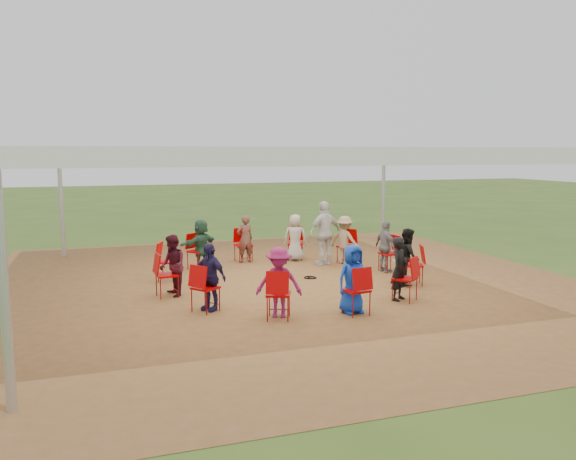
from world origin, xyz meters
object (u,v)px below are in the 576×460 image
object	(u,v)px
person_seated_2	(345,240)
person_seated_3	(295,237)
chair_10	(356,291)
person_seated_9	(353,279)
chair_0	(413,265)
chair_11	(405,279)
chair_1	(389,254)
laptop	(401,258)
person_seated_0	(408,257)
chair_8	(205,288)
person_seated_5	(201,244)
person_seated_6	(172,266)
cable_coil	(311,278)
chair_3	(295,244)
person_seated_7	(210,277)
person_seated_4	(245,239)
chair_9	(278,294)
chair_6	(168,262)
chair_2	(347,246)
chair_7	(167,275)
person_seated_8	(279,282)
person_seated_10	(399,269)
person_seated_1	(385,247)
chair_4	(243,245)
standing_person	(325,233)

from	to	relation	value
person_seated_2	person_seated_3	world-z (taller)	same
chair_10	person_seated_9	distance (m)	0.22
chair_0	chair_11	world-z (taller)	same
chair_1	person_seated_3	distance (m)	2.71
chair_11	laptop	distance (m)	1.39
chair_0	laptop	world-z (taller)	chair_0
person_seated_0	laptop	bearing A→B (deg)	90.00
chair_11	laptop	bearing A→B (deg)	26.19
chair_8	person_seated_5	bearing A→B (deg)	133.73
chair_1	person_seated_6	size ratio (longest dim) A/B	0.71
chair_0	person_seated_3	world-z (taller)	person_seated_3
laptop	cable_coil	bearing A→B (deg)	75.94
chair_10	cable_coil	bearing A→B (deg)	77.28
chair_3	person_seated_0	size ratio (longest dim) A/B	0.71
chair_0	person_seated_7	size ratio (longest dim) A/B	0.71
person_seated_2	person_seated_5	world-z (taller)	same
person_seated_4	chair_1	bearing A→B (deg)	136.27
chair_0	chair_3	bearing A→B (deg)	45.00
chair_11	person_seated_5	distance (m)	5.41
chair_1	chair_11	size ratio (longest dim) A/B	1.00
chair_3	chair_9	bearing A→B (deg)	90.00
chair_6	laptop	world-z (taller)	chair_6
chair_9	person_seated_7	size ratio (longest dim) A/B	0.71
person_seated_9	cable_coil	world-z (taller)	person_seated_9
person_seated_3	person_seated_4	size ratio (longest dim) A/B	1.00
person_seated_0	chair_1	bearing A→B (deg)	10.26
person_seated_5	person_seated_6	bearing A→B (deg)	30.00
chair_9	person_seated_3	distance (m)	5.41
chair_2	chair_11	xyz separation A→B (m)	(-0.50, -3.87, 0.00)
chair_10	chair_3	bearing A→B (deg)	75.00
chair_9	person_seated_7	distance (m)	1.42
chair_0	chair_3	xyz separation A→B (m)	(-1.51, 3.60, 0.00)
chair_7	person_seated_8	distance (m)	2.71
person_seated_2	person_seated_6	world-z (taller)	same
chair_1	chair_7	xyz separation A→B (m)	(-5.47, -0.74, 0.00)
person_seated_3	person_seated_10	world-z (taller)	same
person_seated_10	person_seated_7	bearing A→B (deg)	135.00
chair_8	person_seated_1	bearing A→B (deg)	75.34
chair_2	chair_6	world-z (taller)	same
chair_6	person_seated_6	xyz separation A→B (m)	(-0.06, -1.40, 0.19)
chair_1	cable_coil	size ratio (longest dim) A/B	2.49
chair_6	chair_10	world-z (taller)	same
chair_1	person_seated_7	world-z (taller)	person_seated_7
chair_4	cable_coil	xyz separation A→B (m)	(1.01, -2.46, -0.43)
chair_11	person_seated_4	distance (m)	5.22
chair_11	chair_3	bearing A→B (deg)	60.00
person_seated_1	person_seated_0	bearing A→B (deg)	165.00
person_seated_10	standing_person	bearing A→B (deg)	53.54
chair_3	person_seated_6	distance (m)	4.68
chair_9	cable_coil	bearing A→B (deg)	81.62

